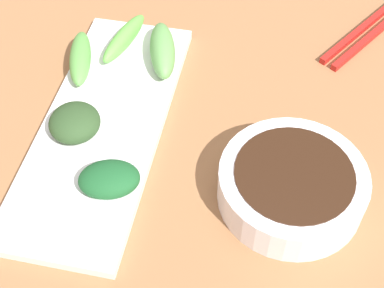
{
  "coord_description": "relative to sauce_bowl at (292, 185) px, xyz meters",
  "views": [
    {
      "loc": [
        -0.11,
        0.37,
        0.5
      ],
      "look_at": [
        -0.03,
        0.01,
        0.05
      ],
      "focal_mm": 52.4,
      "sensor_mm": 36.0,
      "label": 1
    }
  ],
  "objects": [
    {
      "name": "tabletop",
      "position": [
        0.14,
        -0.04,
        -0.03
      ],
      "size": [
        2.1,
        2.1,
        0.02
      ],
      "primitive_type": "cube",
      "color": "#996841",
      "rests_on": "ground"
    },
    {
      "name": "sauce_bowl",
      "position": [
        0.0,
        0.0,
        0.0
      ],
      "size": [
        0.15,
        0.15,
        0.04
      ],
      "color": "white",
      "rests_on": "tabletop"
    },
    {
      "name": "serving_plate",
      "position": [
        0.21,
        -0.05,
        -0.02
      ],
      "size": [
        0.13,
        0.35,
        0.01
      ],
      "primitive_type": "cube",
      "color": "white",
      "rests_on": "tabletop"
    },
    {
      "name": "broccoli_stalk_0",
      "position": [
        0.23,
        -0.18,
        0.0
      ],
      "size": [
        0.04,
        0.1,
        0.02
      ],
      "primitive_type": "ellipsoid",
      "rotation": [
        0.0,
        0.0,
        -0.24
      ],
      "color": "#61B947",
      "rests_on": "serving_plate"
    },
    {
      "name": "broccoli_stalk_1",
      "position": [
        0.27,
        -0.13,
        0.0
      ],
      "size": [
        0.05,
        0.1,
        0.02
      ],
      "primitive_type": "ellipsoid",
      "rotation": [
        0.0,
        0.0,
        0.28
      ],
      "color": "#5CA449",
      "rests_on": "serving_plate"
    },
    {
      "name": "broccoli_leafy_2",
      "position": [
        0.24,
        -0.03,
        0.0
      ],
      "size": [
        0.07,
        0.07,
        0.03
      ],
      "primitive_type": "ellipsoid",
      "rotation": [
        0.0,
        0.0,
        0.24
      ],
      "color": "#2E4B26",
      "rests_on": "serving_plate"
    },
    {
      "name": "broccoli_stalk_3",
      "position": [
        0.17,
        -0.16,
        0.01
      ],
      "size": [
        0.06,
        0.1,
        0.03
      ],
      "primitive_type": "ellipsoid",
      "rotation": [
        0.0,
        0.0,
        0.29
      ],
      "color": "#63A354",
      "rests_on": "serving_plate"
    },
    {
      "name": "broccoli_leafy_4",
      "position": [
        0.18,
        0.03,
        0.0
      ],
      "size": [
        0.07,
        0.06,
        0.03
      ],
      "primitive_type": "ellipsoid",
      "rotation": [
        0.0,
        0.0,
        0.29
      ],
      "color": "#1C582B",
      "rests_on": "serving_plate"
    },
    {
      "name": "chopsticks",
      "position": [
        -0.09,
        -0.3,
        -0.02
      ],
      "size": [
        0.14,
        0.21,
        0.01
      ],
      "rotation": [
        0.0,
        0.0,
        -0.57
      ],
      "color": "red",
      "rests_on": "tabletop"
    }
  ]
}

